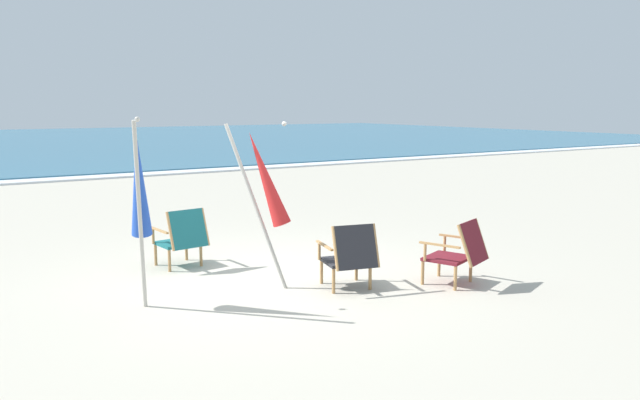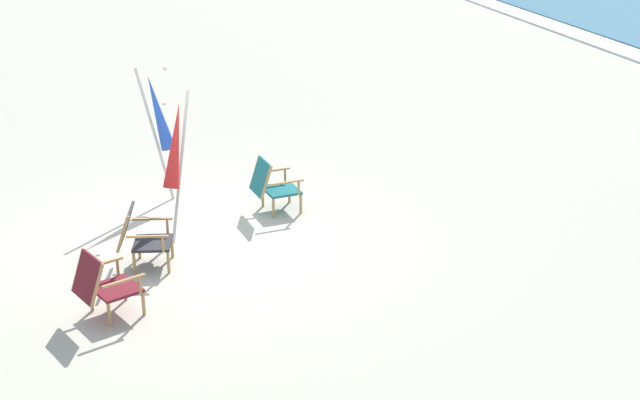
# 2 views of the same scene
# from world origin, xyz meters

# --- Properties ---
(ground_plane) EXTENTS (80.00, 80.00, 0.00)m
(ground_plane) POSITION_xyz_m (0.00, 0.00, 0.00)
(ground_plane) COLOR #B7AF9E
(surf_band) EXTENTS (80.00, 1.10, 0.06)m
(surf_band) POSITION_xyz_m (0.00, 12.84, 0.03)
(surf_band) COLOR white
(surf_band) RESTS_ON ground
(beach_chair_back_left) EXTENTS (0.65, 0.73, 0.82)m
(beach_chair_back_left) POSITION_xyz_m (-0.68, 1.19, 0.43)
(beach_chair_back_left) COLOR #196066
(beach_chair_back_left) RESTS_ON ground
(beach_chair_front_right) EXTENTS (0.71, 0.79, 0.82)m
(beach_chair_front_right) POSITION_xyz_m (0.65, -0.87, 0.43)
(beach_chair_front_right) COLOR #28282D
(beach_chair_front_right) RESTS_ON ground
(beach_chair_front_left) EXTENTS (0.79, 0.85, 0.81)m
(beach_chair_front_left) POSITION_xyz_m (1.90, -1.42, 0.43)
(beach_chair_front_left) COLOR maroon
(beach_chair_front_left) RESTS_ON ground
(umbrella_furled_blue) EXTENTS (0.37, 0.56, 2.09)m
(umbrella_furled_blue) POSITION_xyz_m (-1.67, -0.31, 1.36)
(umbrella_furled_blue) COLOR #B7B2A8
(umbrella_furled_blue) RESTS_ON ground
(umbrella_furled_red) EXTENTS (0.72, 0.55, 2.02)m
(umbrella_furled_red) POSITION_xyz_m (-0.15, -0.26, 1.32)
(umbrella_furled_red) COLOR #B7B2A8
(umbrella_furled_red) RESTS_ON ground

